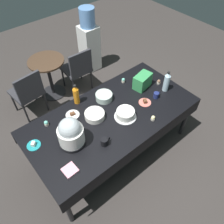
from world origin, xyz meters
TOP-DOWN VIEW (x-y plane):
  - ground at (0.00, 0.00)m, footprint 9.00×9.00m
  - potluck_table at (0.00, 0.00)m, footprint 2.20×1.10m
  - frosted_layer_cake at (0.10, -0.13)m, footprint 0.28×0.28m
  - slow_cooker at (-0.61, -0.04)m, footprint 0.30×0.30m
  - glass_salad_bowl at (0.10, 0.29)m, footprint 0.23×0.23m
  - ceramic_snack_bowl at (-0.19, 0.11)m, footprint 0.25×0.25m
  - dessert_plate_coral at (0.47, -0.12)m, footprint 0.16×0.16m
  - dessert_plate_teal at (-0.97, 0.21)m, footprint 0.16×0.16m
  - dessert_plate_white at (-0.38, 0.31)m, footprint 0.17×0.17m
  - cupcake_cocoa at (-0.71, 0.38)m, footprint 0.05×0.05m
  - cupcake_rose at (0.53, 0.38)m, footprint 0.05×0.05m
  - cupcake_mint at (0.90, 0.03)m, footprint 0.05×0.05m
  - cupcake_vanilla at (0.33, -0.39)m, footprint 0.05×0.05m
  - soda_bottle_orange_juice at (-0.21, 0.47)m, footprint 0.08×0.08m
  - soda_bottle_water at (0.87, -0.12)m, footprint 0.08×0.08m
  - coffee_mug_navy at (0.66, -0.14)m, footprint 0.11×0.07m
  - coffee_mug_black at (-0.35, -0.29)m, footprint 0.12×0.08m
  - soda_carton at (0.67, 0.14)m, footprint 0.29×0.21m
  - paper_napkin_stack at (-0.83, -0.32)m, footprint 0.14×0.14m
  - maroon_chair_left at (-0.54, 1.41)m, footprint 0.48×0.48m
  - maroon_chair_right at (0.40, 1.41)m, footprint 0.45×0.45m
  - round_cafe_table at (-0.05, 1.63)m, footprint 0.60×0.60m
  - water_cooler at (0.96, 1.83)m, footprint 0.32×0.32m

SIDE VIEW (x-z plane):
  - ground at x=0.00m, z-range 0.00..0.00m
  - maroon_chair_left at x=-0.54m, z-range 0.07..0.92m
  - maroon_chair_right at x=0.40m, z-range 0.07..0.92m
  - round_cafe_table at x=-0.05m, z-range 0.14..0.86m
  - water_cooler at x=0.96m, z-range -0.03..1.21m
  - potluck_table at x=0.00m, z-range 0.31..1.06m
  - dessert_plate_white at x=-0.38m, z-range 0.74..0.78m
  - dessert_plate_coral at x=0.47m, z-range 0.74..0.79m
  - paper_napkin_stack at x=-0.83m, z-range 0.75..0.77m
  - dessert_plate_teal at x=-0.97m, z-range 0.74..0.79m
  - cupcake_cocoa at x=-0.71m, z-range 0.75..0.82m
  - cupcake_rose at x=0.53m, z-range 0.75..0.82m
  - cupcake_mint at x=0.90m, z-range 0.75..0.82m
  - cupcake_vanilla at x=0.33m, z-range 0.75..0.82m
  - ceramic_snack_bowl at x=-0.19m, z-range 0.75..0.83m
  - coffee_mug_navy at x=0.66m, z-range 0.75..0.83m
  - glass_salad_bowl at x=0.10m, z-range 0.75..0.84m
  - coffee_mug_black at x=-0.35m, z-range 0.75..0.85m
  - frosted_layer_cake at x=0.10m, z-range 0.75..0.86m
  - soda_carton at x=0.67m, z-range 0.75..0.95m
  - soda_bottle_orange_juice at x=-0.21m, z-range 0.74..1.03m
  - soda_bottle_water at x=0.87m, z-range 0.74..1.05m
  - slow_cooker at x=-0.61m, z-range 0.74..1.11m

